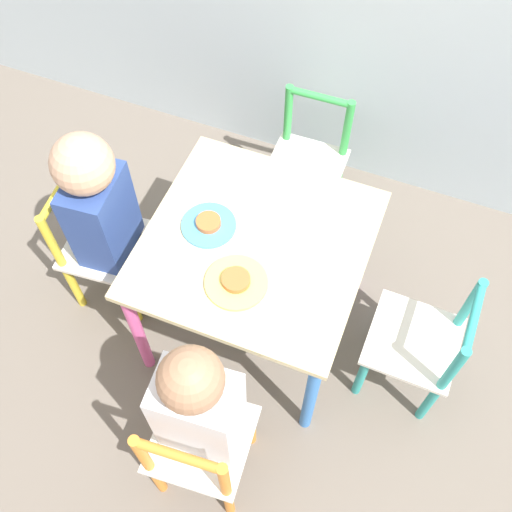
# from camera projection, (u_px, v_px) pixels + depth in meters

# --- Properties ---
(ground_plane) EXTENTS (6.00, 6.00, 0.00)m
(ground_plane) POSITION_uv_depth(u_px,v_px,m) (256.00, 321.00, 2.08)
(ground_plane) COLOR #6B6056
(kids_table) EXTENTS (0.61, 0.61, 0.50)m
(kids_table) POSITION_uv_depth(u_px,v_px,m) (256.00, 255.00, 1.72)
(kids_table) COLOR beige
(kids_table) RESTS_ON ground_plane
(chair_yellow) EXTENTS (0.28, 0.28, 0.51)m
(chair_yellow) POSITION_uv_depth(u_px,v_px,m) (102.00, 246.00, 1.95)
(chair_yellow) COLOR silver
(chair_yellow) RESTS_ON ground_plane
(chair_orange) EXTENTS (0.28, 0.28, 0.51)m
(chair_orange) POSITION_uv_depth(u_px,v_px,m) (199.00, 449.00, 1.60)
(chair_orange) COLOR silver
(chair_orange) RESTS_ON ground_plane
(chair_green) EXTENTS (0.27, 0.27, 0.51)m
(chair_green) POSITION_uv_depth(u_px,v_px,m) (307.00, 165.00, 2.13)
(chair_green) COLOR silver
(chair_green) RESTS_ON ground_plane
(chair_teal) EXTENTS (0.27, 0.27, 0.51)m
(chair_teal) POSITION_uv_depth(u_px,v_px,m) (420.00, 346.00, 1.76)
(chair_teal) COLOR silver
(chair_teal) RESTS_ON ground_plane
(child_left) EXTENTS (0.23, 0.21, 0.75)m
(child_left) POSITION_uv_depth(u_px,v_px,m) (105.00, 212.00, 1.76)
(child_left) COLOR #38383D
(child_left) RESTS_ON ground_plane
(child_front) EXTENTS (0.21, 0.22, 0.73)m
(child_front) POSITION_uv_depth(u_px,v_px,m) (202.00, 406.00, 1.48)
(child_front) COLOR #38383D
(child_front) RESTS_ON ground_plane
(plate_left) EXTENTS (0.16, 0.16, 0.03)m
(plate_left) POSITION_uv_depth(u_px,v_px,m) (209.00, 224.00, 1.68)
(plate_left) COLOR #4C9EE0
(plate_left) RESTS_ON kids_table
(plate_front) EXTENTS (0.17, 0.17, 0.03)m
(plate_front) POSITION_uv_depth(u_px,v_px,m) (236.00, 282.00, 1.58)
(plate_front) COLOR #EADB66
(plate_front) RESTS_ON kids_table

